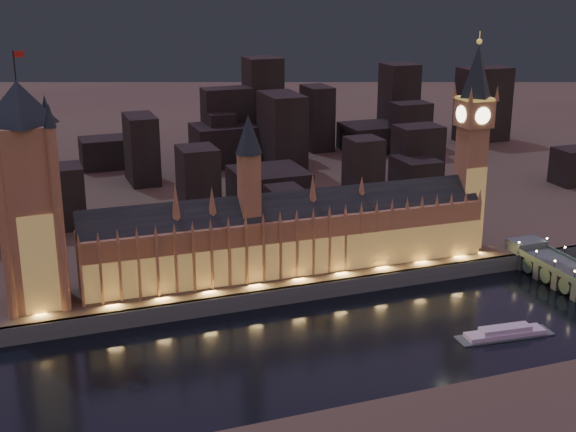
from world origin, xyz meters
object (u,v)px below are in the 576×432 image
object	(u,v)px
victoria_tower	(27,185)
river_boat	(505,333)
palace_of_westminster	(288,234)
elizabeth_tower	(473,130)

from	to	relation	value
victoria_tower	river_boat	xyz separation A→B (m)	(184.42, -85.41, -60.88)
palace_of_westminster	elizabeth_tower	bearing A→B (deg)	0.10
victoria_tower	river_boat	size ratio (longest dim) A/B	2.54
victoria_tower	river_boat	distance (m)	212.16
victoria_tower	elizabeth_tower	world-z (taller)	elizabeth_tower
palace_of_westminster	victoria_tower	size ratio (longest dim) A/B	1.83
victoria_tower	elizabeth_tower	bearing A→B (deg)	0.00
elizabeth_tower	river_boat	world-z (taller)	elizabeth_tower
palace_of_westminster	victoria_tower	distance (m)	122.79
victoria_tower	palace_of_westminster	bearing A→B (deg)	-0.08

